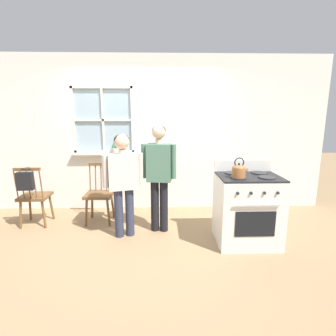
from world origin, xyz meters
TOP-DOWN VIEW (x-y plane):
  - ground_plane at (0.00, 0.00)m, footprint 16.00×16.00m
  - wall_back at (0.04, 1.40)m, footprint 6.40×0.16m
  - chair_by_window at (-1.69, 0.65)m, footprint 0.43×0.42m
  - chair_near_wall at (-0.71, 0.75)m, footprint 0.43×0.41m
  - person_elderly_left at (-0.25, 0.22)m, footprint 0.56×0.31m
  - person_teen_center at (0.24, 0.38)m, footprint 0.51×0.26m
  - stove at (1.41, -0.00)m, footprint 0.80×0.68m
  - kettle at (1.23, -0.13)m, footprint 0.21×0.17m
  - potted_plant at (-0.53, 1.31)m, footprint 0.15×0.15m
  - handbag at (-1.68, 0.42)m, footprint 0.22×0.19m

SIDE VIEW (x-z plane):
  - ground_plane at x=0.00m, z-range 0.00..0.00m
  - chair_by_window at x=-1.69m, z-range -0.02..0.92m
  - chair_near_wall at x=-0.71m, z-range -0.02..0.92m
  - stove at x=1.41m, z-range -0.07..1.01m
  - handbag at x=-1.68m, z-range 0.62..0.92m
  - person_elderly_left at x=-0.25m, z-range 0.15..1.60m
  - person_teen_center at x=0.24m, z-range 0.15..1.71m
  - kettle at x=1.23m, z-range 0.90..1.15m
  - potted_plant at x=-0.53m, z-range 0.96..1.25m
  - wall_back at x=0.04m, z-range -0.01..2.69m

